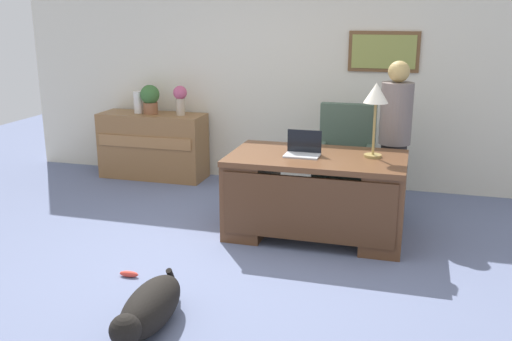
# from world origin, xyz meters

# --- Properties ---
(ground_plane) EXTENTS (12.00, 12.00, 0.00)m
(ground_plane) POSITION_xyz_m (0.00, 0.00, 0.00)
(ground_plane) COLOR slate
(back_wall) EXTENTS (7.00, 0.16, 2.70)m
(back_wall) POSITION_xyz_m (0.01, 2.60, 1.35)
(back_wall) COLOR beige
(back_wall) RESTS_ON ground_plane
(desk) EXTENTS (1.62, 0.94, 0.78)m
(desk) POSITION_xyz_m (0.66, 0.83, 0.42)
(desk) COLOR brown
(desk) RESTS_ON ground_plane
(credenza) EXTENTS (1.34, 0.50, 0.82)m
(credenza) POSITION_xyz_m (-1.68, 2.25, 0.41)
(credenza) COLOR olive
(credenza) RESTS_ON ground_plane
(armchair) EXTENTS (0.60, 0.59, 1.10)m
(armchair) POSITION_xyz_m (0.81, 1.79, 0.49)
(armchair) COLOR #475B4C
(armchair) RESTS_ON ground_plane
(person_standing) EXTENTS (0.32, 0.32, 1.60)m
(person_standing) POSITION_xyz_m (1.32, 1.62, 0.82)
(person_standing) COLOR #262323
(person_standing) RESTS_ON ground_plane
(dog_lying) EXTENTS (0.32, 0.92, 0.30)m
(dog_lying) POSITION_xyz_m (-0.10, -1.12, 0.15)
(dog_lying) COLOR black
(dog_lying) RESTS_ON ground_plane
(laptop) EXTENTS (0.32, 0.22, 0.22)m
(laptop) POSITION_xyz_m (0.53, 0.84, 0.83)
(laptop) COLOR #B2B5BA
(laptop) RESTS_ON desk
(desk_lamp) EXTENTS (0.22, 0.22, 0.68)m
(desk_lamp) POSITION_xyz_m (1.16, 0.95, 1.32)
(desk_lamp) COLOR #9E8447
(desk_lamp) RESTS_ON desk
(vase_with_flowers) EXTENTS (0.17, 0.17, 0.36)m
(vase_with_flowers) POSITION_xyz_m (-1.29, 2.25, 1.04)
(vase_with_flowers) COLOR #BAA68C
(vase_with_flowers) RESTS_ON credenza
(vase_empty) EXTENTS (0.11, 0.11, 0.27)m
(vase_empty) POSITION_xyz_m (-1.86, 2.25, 0.96)
(vase_empty) COLOR silver
(vase_empty) RESTS_ON credenza
(potted_plant) EXTENTS (0.24, 0.24, 0.36)m
(potted_plant) POSITION_xyz_m (-1.69, 2.25, 1.02)
(potted_plant) COLOR brown
(potted_plant) RESTS_ON credenza
(dog_toy_bone) EXTENTS (0.16, 0.06, 0.05)m
(dog_toy_bone) POSITION_xyz_m (-0.61, -0.45, 0.03)
(dog_toy_bone) COLOR #E53F33
(dog_toy_bone) RESTS_ON ground_plane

